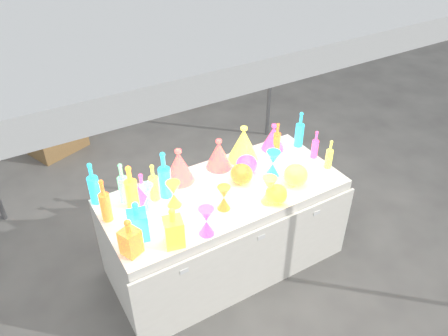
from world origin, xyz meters
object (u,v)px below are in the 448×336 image
decanter_0 (173,227)px  globe_0 (276,195)px  display_table (225,228)px  hourglass_0 (224,198)px  lampshade_0 (219,154)px  cardboard_box_closed (55,134)px

decanter_0 → globe_0: size_ratio=1.82×
display_table → hourglass_0: hourglass_0 is taller
display_table → globe_0: bearing=-49.8°
decanter_0 → hourglass_0: (0.45, 0.14, -0.05)m
decanter_0 → lampshade_0: 0.90m
cardboard_box_closed → globe_0: size_ratio=3.63×
cardboard_box_closed → decanter_0: decanter_0 is taller
hourglass_0 → globe_0: (0.36, -0.13, -0.03)m
display_table → lampshade_0: lampshade_0 is taller
decanter_0 → globe_0: bearing=14.3°
lampshade_0 → hourglass_0: bearing=-107.7°
decanter_0 → hourglass_0: size_ratio=1.54×
decanter_0 → lampshade_0: decanter_0 is taller
globe_0 → decanter_0: bearing=-179.5°
lampshade_0 → decanter_0: bearing=-130.0°
cardboard_box_closed → globe_0: globe_0 is taller
cardboard_box_closed → hourglass_0: size_ratio=3.06×
display_table → globe_0: 0.59m
globe_0 → cardboard_box_closed: bearing=110.3°
globe_0 → display_table: bearing=130.2°
display_table → lampshade_0: (0.12, 0.29, 0.50)m
hourglass_0 → lampshade_0: bearing=63.7°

